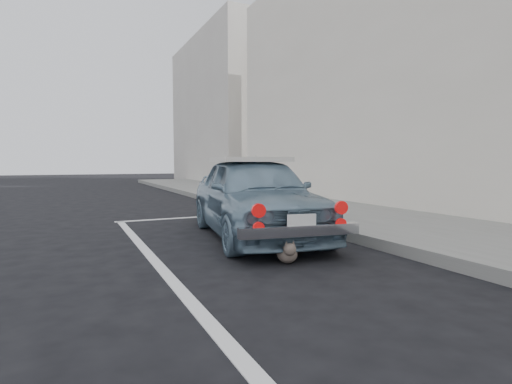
# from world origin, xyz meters

# --- Properties ---
(ground) EXTENTS (80.00, 80.00, 0.00)m
(ground) POSITION_xyz_m (0.00, 0.00, 0.00)
(ground) COLOR black
(ground) RESTS_ON ground
(sidewalk) EXTENTS (2.80, 40.00, 0.15)m
(sidewalk) POSITION_xyz_m (3.20, 2.00, 0.07)
(sidewalk) COLOR slate
(sidewalk) RESTS_ON ground
(shop_building) EXTENTS (3.50, 18.00, 7.00)m
(shop_building) POSITION_xyz_m (6.33, 4.00, 3.49)
(shop_building) COLOR beige
(shop_building) RESTS_ON ground
(building_far) EXTENTS (3.50, 10.00, 8.00)m
(building_far) POSITION_xyz_m (6.35, 20.00, 4.00)
(building_far) COLOR #BEB6AC
(building_far) RESTS_ON ground
(pline_front) EXTENTS (3.00, 0.12, 0.01)m
(pline_front) POSITION_xyz_m (0.50, 6.50, 0.00)
(pline_front) COLOR silver
(pline_front) RESTS_ON ground
(pline_side) EXTENTS (0.12, 7.00, 0.01)m
(pline_side) POSITION_xyz_m (-0.90, 3.00, 0.00)
(pline_side) COLOR silver
(pline_side) RESTS_ON ground
(retro_coupe) EXTENTS (1.99, 3.81, 1.24)m
(retro_coupe) POSITION_xyz_m (0.78, 4.07, 0.62)
(retro_coupe) COLOR #718FA3
(retro_coupe) RESTS_ON ground
(cat) EXTENTS (0.33, 0.49, 0.28)m
(cat) POSITION_xyz_m (0.43, 2.46, 0.13)
(cat) COLOR #695A50
(cat) RESTS_ON ground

